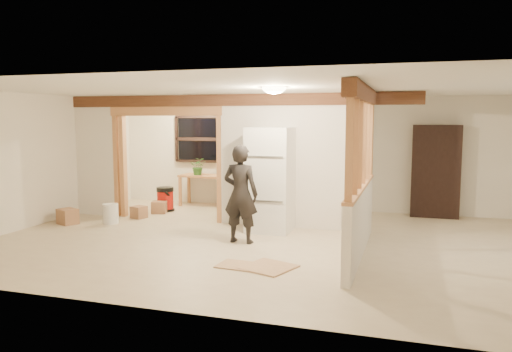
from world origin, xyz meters
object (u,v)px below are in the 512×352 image
(work_table, at_px, (205,190))
(shop_vac, at_px, (165,199))
(refrigerator, at_px, (270,180))
(bookshelf, at_px, (436,171))
(woman, at_px, (241,194))

(work_table, distance_m, shop_vac, 1.08)
(refrigerator, xyz_separation_m, bookshelf, (2.90, 2.26, 0.01))
(work_table, relative_size, bookshelf, 0.60)
(woman, relative_size, bookshelf, 0.85)
(work_table, distance_m, bookshelf, 5.13)
(woman, bearing_deg, bookshelf, -130.50)
(work_table, relative_size, shop_vac, 2.16)
(refrigerator, xyz_separation_m, shop_vac, (-2.76, 1.24, -0.67))
(bookshelf, bearing_deg, work_table, -178.77)
(refrigerator, height_order, shop_vac, refrigerator)
(work_table, xyz_separation_m, shop_vac, (-0.57, -0.91, -0.10))
(woman, xyz_separation_m, shop_vac, (-2.54, 2.21, -0.54))
(bookshelf, bearing_deg, refrigerator, -142.14)
(woman, relative_size, shop_vac, 3.02)
(work_table, bearing_deg, shop_vac, -117.42)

